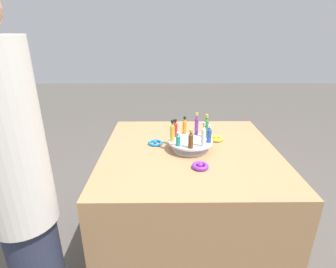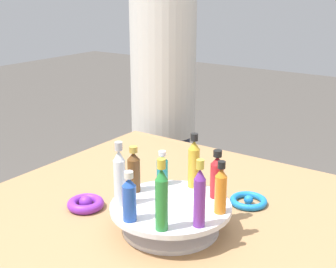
{
  "view_description": "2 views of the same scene",
  "coord_description": "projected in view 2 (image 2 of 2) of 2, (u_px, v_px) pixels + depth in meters",
  "views": [
    {
      "loc": [
        -1.49,
        0.15,
        1.43
      ],
      "look_at": [
        -0.1,
        0.14,
        0.88
      ],
      "focal_mm": 28.0,
      "sensor_mm": 36.0,
      "label": 1
    },
    {
      "loc": [
        0.54,
        -0.78,
        1.27
      ],
      "look_at": [
        -0.13,
        0.18,
        0.89
      ],
      "focal_mm": 50.0,
      "sensor_mm": 36.0,
      "label": 2
    }
  ],
  "objects": [
    {
      "name": "display_stand",
      "position": [
        171.0,
        215.0,
        1.06
      ],
      "size": [
        0.28,
        0.28,
        0.06
      ],
      "color": "silver",
      "rests_on": "party_table"
    },
    {
      "name": "bottle_clear",
      "position": [
        120.0,
        176.0,
        1.03
      ],
      "size": [
        0.03,
        0.03,
        0.15
      ],
      "color": "silver",
      "rests_on": "display_stand"
    },
    {
      "name": "bottle_blue",
      "position": [
        129.0,
        198.0,
        0.97
      ],
      "size": [
        0.03,
        0.03,
        0.11
      ],
      "color": "#234CAD",
      "rests_on": "display_stand"
    },
    {
      "name": "bottle_green",
      "position": [
        162.0,
        198.0,
        0.93
      ],
      "size": [
        0.03,
        0.03,
        0.15
      ],
      "color": "#288438",
      "rests_on": "display_stand"
    },
    {
      "name": "bottle_purple",
      "position": [
        200.0,
        196.0,
        0.94
      ],
      "size": [
        0.02,
        0.02,
        0.15
      ],
      "color": "#702D93",
      "rests_on": "display_stand"
    },
    {
      "name": "bottle_orange",
      "position": [
        221.0,
        189.0,
        1.0
      ],
      "size": [
        0.03,
        0.03,
        0.12
      ],
      "color": "orange",
      "rests_on": "display_stand"
    },
    {
      "name": "bottle_red",
      "position": [
        217.0,
        176.0,
        1.07
      ],
      "size": [
        0.03,
        0.03,
        0.12
      ],
      "color": "#B21E23",
      "rests_on": "display_stand"
    },
    {
      "name": "bottle_gold",
      "position": [
        194.0,
        163.0,
        1.13
      ],
      "size": [
        0.03,
        0.03,
        0.14
      ],
      "color": "gold",
      "rests_on": "display_stand"
    },
    {
      "name": "bottle_teal",
      "position": [
        162.0,
        169.0,
        1.15
      ],
      "size": [
        0.03,
        0.03,
        0.09
      ],
      "color": "teal",
      "rests_on": "display_stand"
    },
    {
      "name": "bottle_brown",
      "position": [
        134.0,
        171.0,
        1.11
      ],
      "size": [
        0.03,
        0.03,
        0.11
      ],
      "color": "brown",
      "rests_on": "display_stand"
    },
    {
      "name": "ribbon_bow_blue",
      "position": [
        248.0,
        201.0,
        1.19
      ],
      "size": [
        0.1,
        0.1,
        0.02
      ],
      "color": "blue",
      "rests_on": "party_table"
    },
    {
      "name": "ribbon_bow_purple",
      "position": [
        86.0,
        204.0,
        1.17
      ],
      "size": [
        0.09,
        0.09,
        0.03
      ],
      "color": "purple",
      "rests_on": "party_table"
    },
    {
      "name": "person_figure",
      "position": [
        163.0,
        102.0,
        1.95
      ],
      "size": [
        0.27,
        0.27,
        1.58
      ],
      "rotation": [
        0.0,
        0.0,
        -0.93
      ],
      "color": "#282D42",
      "rests_on": "ground_plane"
    }
  ]
}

